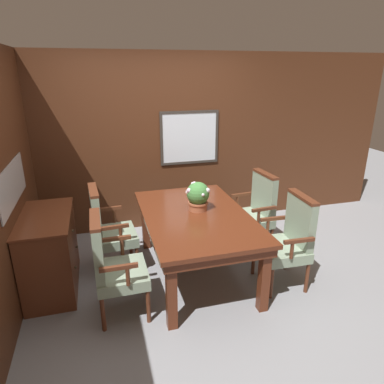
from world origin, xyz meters
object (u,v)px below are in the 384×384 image
object	(u,v)px
sideboard_cabinet	(50,252)
chair_right_near	(289,238)
dining_table	(196,222)
chair_left_far	(107,227)
potted_plant	(198,196)
chair_right_far	(255,209)
chair_left_near	(112,263)

from	to	relation	value
sideboard_cabinet	chair_right_near	bearing A→B (deg)	-13.65
sideboard_cabinet	dining_table	bearing A→B (deg)	-6.67
dining_table	chair_left_far	xyz separation A→B (m)	(-0.93, 0.38, -0.12)
chair_right_near	potted_plant	size ratio (longest dim) A/B	3.10
chair_right_near	potted_plant	world-z (taller)	potted_plant
dining_table	sideboard_cabinet	world-z (taller)	sideboard_cabinet
chair_right_far	sideboard_cabinet	distance (m)	2.46
chair_right_far	dining_table	bearing A→B (deg)	-70.51
dining_table	potted_plant	distance (m)	0.29
potted_plant	chair_right_far	bearing A→B (deg)	19.45
dining_table	sideboard_cabinet	size ratio (longest dim) A/B	1.77
chair_left_far	potted_plant	distance (m)	1.09
potted_plant	sideboard_cabinet	distance (m)	1.66
chair_right_near	chair_right_far	bearing A→B (deg)	-178.47
chair_left_near	chair_left_far	distance (m)	0.80
chair_left_far	sideboard_cabinet	xyz separation A→B (m)	(-0.60, -0.20, -0.12)
chair_left_near	chair_right_near	bearing A→B (deg)	-89.99
chair_right_far	chair_left_far	bearing A→B (deg)	-93.85
chair_left_far	chair_right_near	size ratio (longest dim) A/B	1.00
potted_plant	sideboard_cabinet	size ratio (longest dim) A/B	0.33
dining_table	chair_right_near	world-z (taller)	chair_right_near
chair_right_near	potted_plant	xyz separation A→B (m)	(-0.85, 0.52, 0.37)
chair_left_near	chair_right_near	xyz separation A→B (m)	(1.82, 0.01, 0.00)
chair_left_far	sideboard_cabinet	world-z (taller)	chair_left_far
chair_left_near	chair_right_far	bearing A→B (deg)	-65.85
chair_left_near	chair_right_near	size ratio (longest dim) A/B	1.00
potted_plant	dining_table	bearing A→B (deg)	-117.07
dining_table	chair_right_far	xyz separation A→B (m)	(0.91, 0.41, -0.12)
dining_table	chair_right_near	xyz separation A→B (m)	(0.90, -0.41, -0.12)
potted_plant	sideboard_cabinet	world-z (taller)	potted_plant
dining_table	chair_right_far	size ratio (longest dim) A/B	1.75
chair_right_near	sideboard_cabinet	bearing A→B (deg)	-101.55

